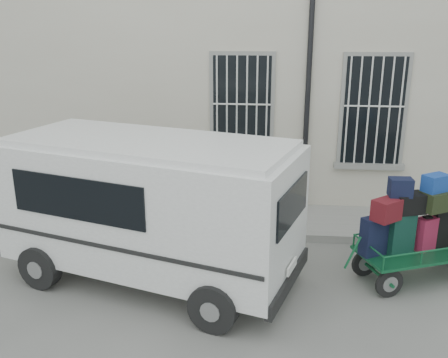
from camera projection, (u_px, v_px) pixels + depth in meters
name	position (u px, v px, depth m)	size (l,w,h in m)	color
ground	(254.00, 274.00, 8.29)	(80.00, 80.00, 0.00)	#63635E
building	(264.00, 63.00, 12.59)	(24.00, 5.15, 6.00)	beige
sidewalk	(258.00, 220.00, 10.35)	(24.00, 1.70, 0.15)	gray
luggage_cart	(420.00, 229.00, 7.86)	(2.39, 1.59, 1.78)	black
van	(150.00, 202.00, 7.78)	(4.96, 3.22, 2.33)	silver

